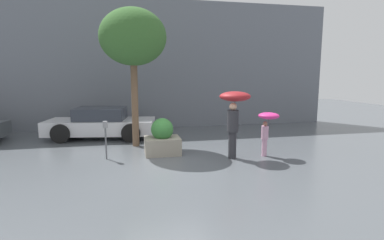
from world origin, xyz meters
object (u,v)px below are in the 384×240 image
object	(u,v)px
street_tree	(133,38)
person_child	(267,122)
parking_meter	(105,132)
person_adult	(234,107)
planter_box	(162,139)
parked_car_near	(101,124)

from	to	relation	value
street_tree	person_child	bearing A→B (deg)	-29.67
street_tree	parking_meter	bearing A→B (deg)	-120.78
person_adult	person_child	distance (m)	1.18
planter_box	street_tree	bearing A→B (deg)	121.64
planter_box	person_adult	distance (m)	2.51
planter_box	parked_car_near	size ratio (longest dim) A/B	0.26
person_adult	parked_car_near	bearing A→B (deg)	86.75
person_adult	parked_car_near	size ratio (longest dim) A/B	0.46
person_child	parking_meter	distance (m)	4.95
person_adult	parking_meter	world-z (taller)	person_adult
person_child	street_tree	xyz separation A→B (m)	(-3.97, 2.26, 2.70)
planter_box	parking_meter	size ratio (longest dim) A/B	1.00
parked_car_near	person_adult	bearing A→B (deg)	-123.39
street_tree	parking_meter	xyz separation A→B (m)	(-0.93, -1.55, -2.93)
parked_car_near	parking_meter	size ratio (longest dim) A/B	3.81
planter_box	parked_car_near	xyz separation A→B (m)	(-2.13, 2.99, 0.09)
street_tree	planter_box	bearing A→B (deg)	-58.36
person_adult	street_tree	world-z (taller)	street_tree
street_tree	parking_meter	size ratio (longest dim) A/B	4.11
person_child	street_tree	bearing A→B (deg)	-173.17
person_adult	planter_box	bearing A→B (deg)	106.47
planter_box	parking_meter	distance (m)	1.78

